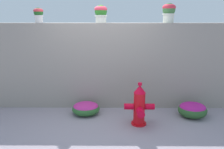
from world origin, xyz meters
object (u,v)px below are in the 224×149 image
Objects in this scene: potted_plant_2 at (101,13)px; flower_bush_left at (192,109)px; potted_plant_1 at (39,14)px; flower_bush_right at (86,108)px; fire_hydrant at (139,106)px; potted_plant_3 at (169,11)px.

potted_plant_2 is 2.90m from flower_bush_left.
potted_plant_2 reaches higher than potted_plant_1.
potted_plant_2 reaches higher than flower_bush_right.
flower_bush_left reaches higher than flower_bush_right.
fire_hydrant is 1.26m from flower_bush_left.
potted_plant_2 is 1.50m from potted_plant_3.
flower_bush_right is at bearing 177.35° from flower_bush_left.
flower_bush_left is (1.19, 0.38, -0.22)m from fire_hydrant.
flower_bush_left is (1.98, -0.65, -2.01)m from potted_plant_2.
flower_bush_left is 1.00× the size of flower_bush_right.
fire_hydrant is at bearing -162.41° from flower_bush_left.
potted_plant_2 is at bearing 161.71° from flower_bush_left.
potted_plant_1 is 1.39m from potted_plant_2.
flower_bush_left is at bearing -11.20° from potted_plant_1.
flower_bush_left is (0.48, -0.66, -2.04)m from potted_plant_3.
flower_bush_right is (1.06, -0.56, -2.01)m from potted_plant_1.
potted_plant_1 reaches higher than flower_bush_right.
potted_plant_2 is (1.39, -0.01, 0.02)m from potted_plant_1.
potted_plant_3 is at bearing 16.92° from flower_bush_right.
fire_hydrant is 1.24m from flower_bush_right.
potted_plant_1 is at bearing 179.46° from potted_plant_2.
potted_plant_1 is at bearing 179.89° from potted_plant_3.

